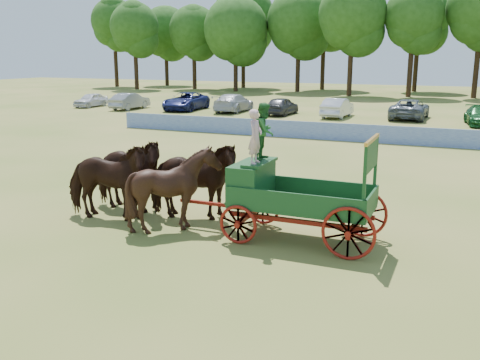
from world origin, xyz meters
name	(u,v)px	position (x,y,z in m)	size (l,w,h in m)	color
ground	(168,224)	(0.00, 0.00, 0.00)	(160.00, 160.00, 0.00)	olive
horse_lead_left	(106,181)	(-1.93, -0.38, 1.24)	(1.34, 2.93, 2.48)	black
horse_lead_right	(127,174)	(-1.93, 0.72, 1.24)	(1.34, 2.93, 2.48)	black
horse_wheel_left	(174,189)	(0.47, -0.38, 1.24)	(2.00, 2.25, 2.48)	black
horse_wheel_right	(192,181)	(0.47, 0.72, 1.24)	(1.34, 2.93, 2.48)	black
farm_dray	(277,180)	(3.43, 0.21, 1.64)	(6.00, 2.00, 3.74)	maroon
sponsor_banner	(305,130)	(-1.00, 18.00, 0.53)	(26.00, 0.08, 1.05)	#1D3A9F
parked_cars	(362,108)	(0.19, 30.17, 0.78)	(52.93, 7.42, 1.62)	silver
treeline	(402,16)	(-0.73, 59.24, 9.76)	(91.34, 22.93, 15.67)	#382314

